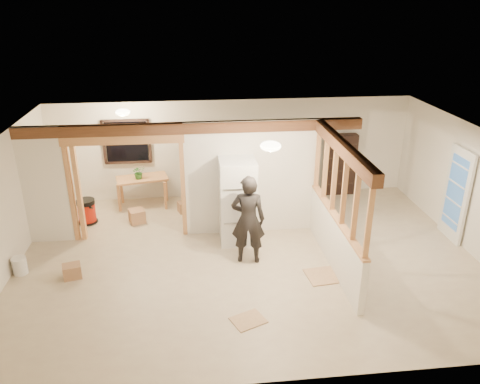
{
  "coord_description": "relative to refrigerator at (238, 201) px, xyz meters",
  "views": [
    {
      "loc": [
        -1.05,
        -8.01,
        4.86
      ],
      "look_at": [
        -0.13,
        0.4,
        1.27
      ],
      "focal_mm": 35.0,
      "sensor_mm": 36.0,
      "label": 1
    }
  ],
  "objects": [
    {
      "name": "refrigerator",
      "position": [
        0.0,
        0.0,
        0.0
      ],
      "size": [
        0.74,
        0.72,
        1.8
      ],
      "primitive_type": "cube",
      "color": "white",
      "rests_on": "floor"
    },
    {
      "name": "wall_front",
      "position": [
        0.14,
        -4.03,
        0.35
      ],
      "size": [
        9.0,
        0.01,
        2.5
      ],
      "primitive_type": "cube",
      "color": "silver",
      "rests_on": "floor"
    },
    {
      "name": "potted_plant",
      "position": [
        -2.19,
        1.92,
        0.02
      ],
      "size": [
        0.36,
        0.34,
        0.33
      ],
      "primitive_type": "imported",
      "rotation": [
        0.0,
        0.0,
        0.33
      ],
      "color": "#38762A",
      "rests_on": "work_table"
    },
    {
      "name": "header_beam_right",
      "position": [
        1.74,
        -1.18,
        1.48
      ],
      "size": [
        0.18,
        3.3,
        0.22
      ],
      "primitive_type": "cube",
      "color": "brown",
      "rests_on": "ceiling"
    },
    {
      "name": "french_door",
      "position": [
        4.56,
        -0.38,
        0.1
      ],
      "size": [
        0.12,
        0.86,
        2.0
      ],
      "primitive_type": "cube",
      "color": "white",
      "rests_on": "floor"
    },
    {
      "name": "partition_left_stub",
      "position": [
        -3.91,
        0.42,
        0.35
      ],
      "size": [
        0.9,
        0.12,
        2.5
      ],
      "primitive_type": "cube",
      "color": "silver",
      "rests_on": "floor"
    },
    {
      "name": "woman",
      "position": [
        0.11,
        -0.86,
        -0.01
      ],
      "size": [
        0.71,
        0.52,
        1.79
      ],
      "primitive_type": "imported",
      "rotation": [
        0.0,
        0.0,
        2.99
      ],
      "color": "black",
      "rests_on": "floor"
    },
    {
      "name": "pony_wall",
      "position": [
        1.74,
        -1.18,
        -0.4
      ],
      "size": [
        0.12,
        3.2,
        1.0
      ],
      "primitive_type": "cube",
      "color": "silver",
      "rests_on": "floor"
    },
    {
      "name": "floor",
      "position": [
        0.14,
        -0.78,
        -0.91
      ],
      "size": [
        9.0,
        6.5,
        0.01
      ],
      "primitive_type": "cube",
      "color": "#C4B392",
      "rests_on": "ground"
    },
    {
      "name": "ceiling_dome_main",
      "position": [
        0.44,
        -1.28,
        1.58
      ],
      "size": [
        0.36,
        0.36,
        0.16
      ],
      "primitive_type": "ellipsoid",
      "color": "#FFEABF",
      "rests_on": "ceiling"
    },
    {
      "name": "work_table",
      "position": [
        -2.13,
        2.0,
        -0.52
      ],
      "size": [
        1.3,
        0.84,
        0.76
      ],
      "primitive_type": "cube",
      "rotation": [
        0.0,
        0.0,
        0.21
      ],
      "color": "tan",
      "rests_on": "floor"
    },
    {
      "name": "wall_back",
      "position": [
        0.14,
        2.47,
        0.35
      ],
      "size": [
        9.0,
        0.01,
        2.5
      ],
      "primitive_type": "cube",
      "color": "silver",
      "rests_on": "floor"
    },
    {
      "name": "doorway_frame",
      "position": [
        -2.26,
        0.42,
        0.2
      ],
      "size": [
        2.46,
        0.14,
        2.2
      ],
      "primitive_type": "cube",
      "color": "tan",
      "rests_on": "floor"
    },
    {
      "name": "header_beam_back",
      "position": [
        -0.86,
        0.42,
        1.48
      ],
      "size": [
        7.0,
        0.18,
        0.22
      ],
      "primitive_type": "cube",
      "color": "brown",
      "rests_on": "ceiling"
    },
    {
      "name": "bucket",
      "position": [
        -4.2,
        -0.86,
        -0.73
      ],
      "size": [
        0.28,
        0.28,
        0.34
      ],
      "primitive_type": "cylinder",
      "rotation": [
        0.0,
        0.0,
        0.06
      ],
      "color": "white",
      "rests_on": "floor"
    },
    {
      "name": "bookshelf",
      "position": [
        2.9,
        2.27,
        -0.1
      ],
      "size": [
        0.8,
        0.27,
        1.6
      ],
      "primitive_type": "cube",
      "color": "black",
      "rests_on": "floor"
    },
    {
      "name": "box_util_a",
      "position": [
        -1.12,
        1.53,
        -0.77
      ],
      "size": [
        0.38,
        0.35,
        0.26
      ],
      "primitive_type": "cube",
      "rotation": [
        0.0,
        0.0,
        0.33
      ],
      "color": "#A57550",
      "rests_on": "floor"
    },
    {
      "name": "ceiling",
      "position": [
        0.14,
        -0.78,
        1.6
      ],
      "size": [
        9.0,
        6.5,
        0.01
      ],
      "primitive_type": "cube",
      "color": "white"
    },
    {
      "name": "box_util_b",
      "position": [
        -2.21,
        1.09,
        -0.75
      ],
      "size": [
        0.42,
        0.42,
        0.31
      ],
      "primitive_type": "cube",
      "rotation": [
        0.0,
        0.0,
        0.35
      ],
      "color": "#A57550",
      "rests_on": "floor"
    },
    {
      "name": "hanging_bulb",
      "position": [
        -1.86,
        0.82,
        1.28
      ],
      "size": [
        0.07,
        0.07,
        0.07
      ],
      "primitive_type": "ellipsoid",
      "color": "#FFD88C",
      "rests_on": "ceiling"
    },
    {
      "name": "window_back",
      "position": [
        -2.46,
        2.39,
        0.65
      ],
      "size": [
        1.12,
        0.1,
        1.1
      ],
      "primitive_type": "cube",
      "color": "black",
      "rests_on": "wall_back"
    },
    {
      "name": "wall_right",
      "position": [
        4.64,
        -0.78,
        0.35
      ],
      "size": [
        0.01,
        6.5,
        2.5
      ],
      "primitive_type": "cube",
      "color": "silver",
      "rests_on": "floor"
    },
    {
      "name": "floor_panel_far",
      "position": [
        -0.11,
        -2.71,
        -0.89
      ],
      "size": [
        0.64,
        0.58,
        0.02
      ],
      "primitive_type": "cube",
      "rotation": [
        0.0,
        0.0,
        0.41
      ],
      "color": "tan",
      "rests_on": "floor"
    },
    {
      "name": "stud_partition",
      "position": [
        1.74,
        -1.18,
        0.76
      ],
      "size": [
        0.14,
        3.2,
        1.32
      ],
      "primitive_type": "cube",
      "color": "tan",
      "rests_on": "pony_wall"
    },
    {
      "name": "wall_left",
      "position": [
        -4.36,
        -0.78,
        0.35
      ],
      "size": [
        0.01,
        6.5,
        2.5
      ],
      "primitive_type": "cube",
      "color": "silver",
      "rests_on": "floor"
    },
    {
      "name": "partition_center",
      "position": [
        0.34,
        0.42,
        0.35
      ],
      "size": [
        2.8,
        0.12,
        2.5
      ],
      "primitive_type": "cube",
      "color": "silver",
      "rests_on": "floor"
    },
    {
      "name": "ceiling_dome_util",
      "position": [
        -2.36,
        1.52,
        1.58
      ],
      "size": [
        0.32,
        0.32,
        0.14
      ],
      "primitive_type": "ellipsoid",
      "color": "#FFEABF",
      "rests_on": "ceiling"
    },
    {
      "name": "box_front",
      "position": [
        -3.2,
        -1.1,
        -0.77
      ],
      "size": [
        0.38,
        0.34,
        0.26
      ],
      "primitive_type": "cube",
      "rotation": [
        0.0,
        0.0,
        0.26
      ],
      "color": "#A57550",
      "rests_on": "floor"
    },
    {
      "name": "shop_vac",
      "position": [
        -3.34,
        1.19,
        -0.61
      ],
      "size": [
        0.46,
        0.46,
        0.58
      ],
      "primitive_type": "cylinder",
      "rotation": [
        0.0,
        0.0,
        0.02
      ],
      "color": "#B51908",
      "rests_on": "floor"
    },
    {
      "name": "floor_panel_near",
      "position": [
        1.43,
        -1.58,
        -0.89
      ],
      "size": [
        0.63,
        0.63,
        0.02
      ],
      "primitive_type": "cube",
      "rotation": [
        0.0,
        0.0,
        0.11
      ],
      "color": "tan",
      "rests_on": "floor"
    }
  ]
}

